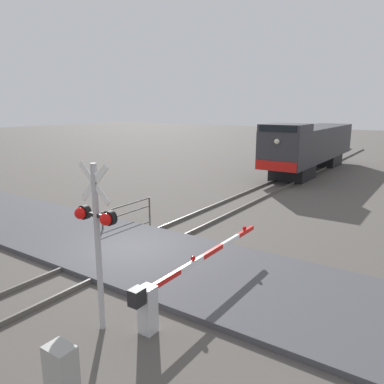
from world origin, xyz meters
name	(u,v)px	position (x,y,z in m)	size (l,w,h in m)	color
ground_plane	(130,252)	(0.00, 0.00, 0.00)	(160.00, 160.00, 0.00)	#514C47
rail_track_left	(116,247)	(-0.72, 0.00, 0.07)	(0.08, 80.00, 0.15)	#59544C
rail_track_right	(144,255)	(0.72, 0.00, 0.07)	(0.08, 80.00, 0.15)	#59544C
road_surface	(130,250)	(0.00, 0.00, 0.08)	(36.00, 4.96, 0.17)	#47474C
locomotive	(310,146)	(0.00, 21.05, 2.13)	(2.97, 14.87, 4.08)	black
crossing_signal	(96,229)	(2.83, -3.98, 2.56)	(1.18, 0.33, 4.11)	#ADADB2
crossing_gate	(169,287)	(3.87, -2.62, 0.82)	(0.36, 6.23, 1.30)	silver
utility_cabinet	(62,381)	(4.26, -6.17, 0.67)	(0.53, 0.38, 1.34)	#999993
guard_railing	(127,211)	(-2.48, 2.50, 0.63)	(0.08, 3.14, 0.95)	#4C4742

